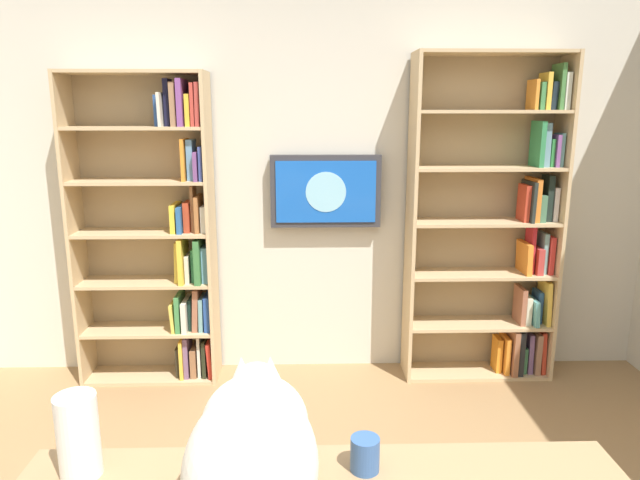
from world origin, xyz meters
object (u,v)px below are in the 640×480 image
object	(u,v)px
bookshelf_right	(162,236)
wall_mounted_tv	(326,191)
bookshelf_left	(499,231)
cat	(252,450)
coffee_mug	(365,454)
paper_towel_roll	(78,436)

from	to	relation	value
bookshelf_right	wall_mounted_tv	xyz separation A→B (m)	(-1.04, -0.09, 0.27)
bookshelf_left	wall_mounted_tv	xyz separation A→B (m)	(1.11, -0.08, 0.25)
bookshelf_left	bookshelf_right	xyz separation A→B (m)	(2.14, 0.00, -0.02)
cat	coffee_mug	bearing A→B (deg)	-150.27
cat	paper_towel_roll	world-z (taller)	cat
wall_mounted_tv	cat	distance (m)	2.42
bookshelf_left	coffee_mug	size ratio (longest dim) A/B	21.52
cat	coffee_mug	world-z (taller)	cat
bookshelf_right	wall_mounted_tv	world-z (taller)	bookshelf_right
bookshelf_left	paper_towel_roll	bearing A→B (deg)	49.25
bookshelf_right	coffee_mug	xyz separation A→B (m)	(-1.06, 2.14, -0.14)
wall_mounted_tv	coffee_mug	bearing A→B (deg)	90.70
bookshelf_right	paper_towel_roll	bearing A→B (deg)	97.88
bookshelf_left	paper_towel_roll	size ratio (longest dim) A/B	8.91
wall_mounted_tv	cat	world-z (taller)	wall_mounted_tv
wall_mounted_tv	bookshelf_right	bearing A→B (deg)	4.70
coffee_mug	paper_towel_roll	bearing A→B (deg)	-0.06
cat	paper_towel_roll	xyz separation A→B (m)	(0.48, -0.17, -0.06)
bookshelf_left	bookshelf_right	distance (m)	2.14
bookshelf_left	paper_towel_roll	xyz separation A→B (m)	(1.85, 2.15, -0.09)
bookshelf_right	paper_towel_roll	xyz separation A→B (m)	(-0.30, 2.14, -0.08)
coffee_mug	bookshelf_right	bearing A→B (deg)	-63.59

